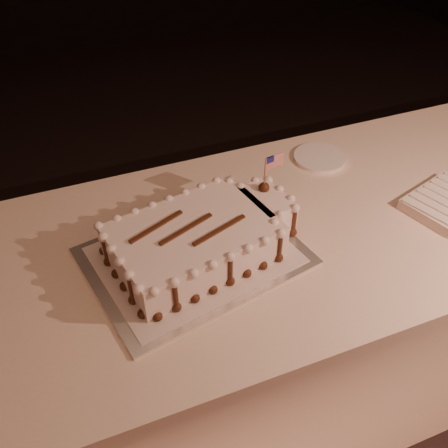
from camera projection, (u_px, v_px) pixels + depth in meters
name	position (u px, v px, depth m)	size (l,w,h in m)	color
banquet_table	(297.00, 307.00, 1.61)	(2.40, 0.80, 0.75)	beige
cake_board	(194.00, 256.00, 1.25)	(0.52, 0.39, 0.01)	silver
doily	(194.00, 255.00, 1.25)	(0.46, 0.35, 0.00)	silver
sheet_cake	(203.00, 237.00, 1.23)	(0.50, 0.34, 0.19)	white
napkin_stack	(446.00, 202.00, 1.40)	(0.26, 0.22, 0.04)	#F3DCD2
side_plate	(320.00, 158.00, 1.58)	(0.17, 0.17, 0.01)	white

